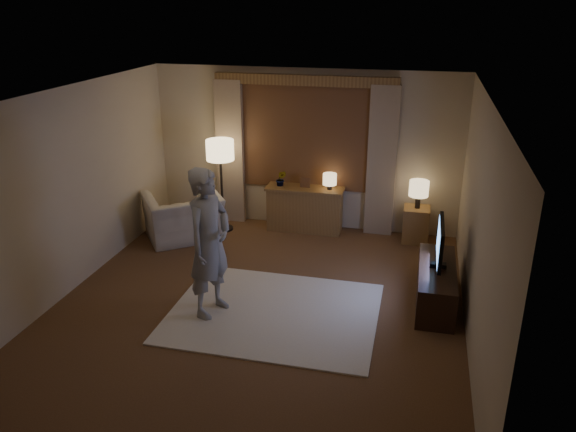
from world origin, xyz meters
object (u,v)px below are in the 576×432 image
(person, at_px, (209,243))
(armchair, at_px, (183,217))
(tv_stand, at_px, (436,285))
(side_table, at_px, (416,225))
(sideboard, at_px, (305,210))

(person, bearing_deg, armchair, 48.52)
(armchair, height_order, tv_stand, armchair)
(side_table, relative_size, person, 0.31)
(sideboard, relative_size, side_table, 2.14)
(sideboard, relative_size, person, 0.66)
(sideboard, bearing_deg, armchair, -156.02)
(side_table, bearing_deg, tv_stand, -81.12)
(armchair, bearing_deg, person, 84.70)
(armchair, height_order, side_table, armchair)
(armchair, bearing_deg, side_table, 154.95)
(side_table, bearing_deg, sideboard, 178.40)
(sideboard, bearing_deg, tv_stand, -43.18)
(tv_stand, distance_m, person, 2.87)
(armchair, xyz_separation_m, person, (1.25, -2.03, 0.56))
(sideboard, distance_m, armchair, 1.97)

